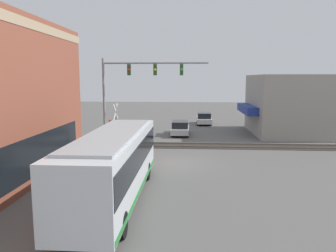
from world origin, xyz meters
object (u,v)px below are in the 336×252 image
city_bus (114,163)px  pedestrian_at_crossing (117,138)px  crossing_signal (116,122)px  parked_car_silver (180,128)px  parked_car_white (204,119)px

city_bus → pedestrian_at_crossing: bearing=12.1°
crossing_signal → pedestrian_at_crossing: (0.32, 0.02, -1.40)m
parked_car_silver → crossing_signal: bearing=144.6°
crossing_signal → parked_car_white: crossing_signal is taller
pedestrian_at_crossing → parked_car_white: bearing=-27.7°
parked_car_white → pedestrian_at_crossing: bearing=152.3°
city_bus → parked_car_white: size_ratio=2.58×
crossing_signal → pedestrian_at_crossing: bearing=3.2°
parked_car_white → city_bus: bearing=168.7°
pedestrian_at_crossing → parked_car_silver: bearing=-36.7°
parked_car_silver → parked_car_white: bearing=-18.8°
crossing_signal → parked_car_white: size_ratio=0.89×
city_bus → crossing_signal: (11.52, 2.53, 0.46)m
city_bus → pedestrian_at_crossing: size_ratio=6.33×
city_bus → crossing_signal: size_ratio=2.91×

